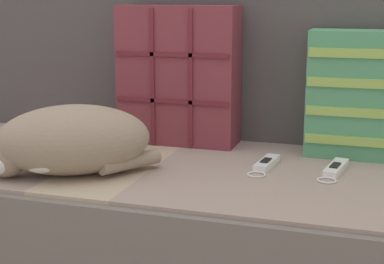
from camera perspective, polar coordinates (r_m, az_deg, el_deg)
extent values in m
cube|color=brown|center=(1.75, -2.44, -11.35)|extent=(1.84, 0.81, 0.16)
cube|color=#6B605B|center=(1.69, -2.50, -5.98)|extent=(1.80, 0.80, 0.19)
cube|color=gray|center=(1.78, -12.57, -1.94)|extent=(0.22, 0.72, 0.01)
cube|color=tan|center=(1.68, -6.18, -2.55)|extent=(0.22, 0.72, 0.01)
cube|color=gray|center=(1.61, 0.89, -3.19)|extent=(0.22, 0.72, 0.01)
cube|color=gray|center=(1.56, 8.50, -3.82)|extent=(0.22, 0.72, 0.01)
cube|color=gray|center=(1.55, 16.43, -4.41)|extent=(0.22, 0.72, 0.01)
cube|color=#474242|center=(1.93, 0.86, 7.10)|extent=(1.80, 0.14, 0.49)
cube|color=brown|center=(1.80, -1.30, 5.52)|extent=(0.36, 0.13, 0.42)
cube|color=maroon|center=(1.75, -2.01, 2.99)|extent=(0.35, 0.01, 0.01)
cube|color=maroon|center=(1.76, -3.88, 5.31)|extent=(0.01, 0.01, 0.40)
cube|color=maroon|center=(1.73, -2.05, 7.51)|extent=(0.35, 0.01, 0.01)
cube|color=maroon|center=(1.72, -0.14, 5.16)|extent=(0.01, 0.01, 0.40)
cube|color=#4C9366|center=(1.71, 17.82, 3.41)|extent=(0.40, 0.13, 0.35)
cube|color=#93B751|center=(1.67, 17.53, -1.02)|extent=(0.39, 0.01, 0.02)
cube|color=#93B751|center=(1.65, 17.72, 1.67)|extent=(0.39, 0.01, 0.02)
cube|color=#93B751|center=(1.64, 17.91, 4.41)|extent=(0.39, 0.01, 0.02)
cube|color=#93B751|center=(1.63, 18.10, 7.19)|extent=(0.39, 0.01, 0.02)
ellipsoid|color=gray|center=(1.52, -11.41, -0.74)|extent=(0.44, 0.38, 0.18)
sphere|color=gray|center=(1.54, -17.50, -2.31)|extent=(0.10, 0.10, 0.10)
sphere|color=white|center=(1.52, -18.09, -2.86)|extent=(0.06, 0.06, 0.06)
ellipsoid|color=white|center=(1.48, -14.69, -2.37)|extent=(0.12, 0.05, 0.08)
cylinder|color=gray|center=(1.52, -6.02, -2.87)|extent=(0.13, 0.17, 0.04)
cone|color=gray|center=(1.50, -17.75, -0.45)|extent=(0.04, 0.04, 0.04)
cone|color=gray|center=(1.55, -17.56, 0.02)|extent=(0.04, 0.04, 0.04)
cube|color=white|center=(1.58, 13.79, -3.41)|extent=(0.06, 0.15, 0.02)
cube|color=black|center=(1.56, 13.72, -3.14)|extent=(0.03, 0.05, 0.00)
cube|color=black|center=(1.64, 14.35, -2.78)|extent=(0.03, 0.01, 0.02)
torus|color=silver|center=(1.49, 12.94, -4.59)|extent=(0.06, 0.06, 0.01)
cube|color=white|center=(1.59, 7.27, -3.01)|extent=(0.05, 0.14, 0.02)
cube|color=black|center=(1.57, 7.17, -2.74)|extent=(0.03, 0.05, 0.00)
cube|color=black|center=(1.65, 7.93, -2.44)|extent=(0.03, 0.01, 0.02)
torus|color=silver|center=(1.51, 6.25, -4.12)|extent=(0.05, 0.05, 0.01)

